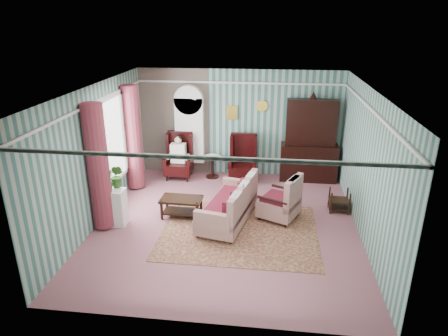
# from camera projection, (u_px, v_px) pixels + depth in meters

# --- Properties ---
(floor) EXTENTS (6.00, 6.00, 0.00)m
(floor) POSITION_uv_depth(u_px,v_px,m) (227.00, 224.00, 8.60)
(floor) COLOR #91545E
(floor) RESTS_ON ground
(room_shell) EXTENTS (5.53, 6.02, 2.91)m
(room_shell) POSITION_uv_depth(u_px,v_px,m) (198.00, 131.00, 8.12)
(room_shell) COLOR #396862
(room_shell) RESTS_ON ground
(bookcase) EXTENTS (0.80, 0.28, 2.24)m
(bookcase) POSITION_uv_depth(u_px,v_px,m) (190.00, 135.00, 10.99)
(bookcase) COLOR white
(bookcase) RESTS_ON floor
(dresser_hutch) EXTENTS (1.50, 0.56, 2.36)m
(dresser_hutch) POSITION_uv_depth(u_px,v_px,m) (310.00, 138.00, 10.49)
(dresser_hutch) COLOR black
(dresser_hutch) RESTS_ON floor
(wingback_left) EXTENTS (0.76, 0.80, 1.25)m
(wingback_left) POSITION_uv_depth(u_px,v_px,m) (179.00, 156.00, 10.83)
(wingback_left) COLOR black
(wingback_left) RESTS_ON floor
(wingback_right) EXTENTS (0.76, 0.80, 1.25)m
(wingback_right) POSITION_uv_depth(u_px,v_px,m) (243.00, 159.00, 10.63)
(wingback_right) COLOR black
(wingback_right) RESTS_ON floor
(seated_woman) EXTENTS (0.44, 0.40, 1.18)m
(seated_woman) POSITION_uv_depth(u_px,v_px,m) (179.00, 157.00, 10.84)
(seated_woman) COLOR white
(seated_woman) RESTS_ON floor
(round_side_table) EXTENTS (0.50, 0.50, 0.60)m
(round_side_table) POSITION_uv_depth(u_px,v_px,m) (212.00, 167.00, 10.98)
(round_side_table) COLOR black
(round_side_table) RESTS_ON floor
(nest_table) EXTENTS (0.45, 0.38, 0.54)m
(nest_table) POSITION_uv_depth(u_px,v_px,m) (339.00, 200.00, 9.06)
(nest_table) COLOR black
(nest_table) RESTS_ON floor
(plant_stand) EXTENTS (0.55, 0.35, 0.80)m
(plant_stand) POSITION_uv_depth(u_px,v_px,m) (113.00, 207.00, 8.45)
(plant_stand) COLOR silver
(plant_stand) RESTS_ON floor
(rug) EXTENTS (3.20, 2.60, 0.01)m
(rug) POSITION_uv_depth(u_px,v_px,m) (239.00, 231.00, 8.29)
(rug) COLOR #451917
(rug) RESTS_ON floor
(sofa) EXTENTS (1.42, 2.08, 1.12)m
(sofa) POSITION_uv_depth(u_px,v_px,m) (228.00, 198.00, 8.50)
(sofa) COLOR #BBAF91
(sofa) RESTS_ON floor
(floral_armchair) EXTENTS (1.00, 1.06, 0.88)m
(floral_armchair) POSITION_uv_depth(u_px,v_px,m) (279.00, 200.00, 8.69)
(floral_armchair) COLOR #BEAF93
(floral_armchair) RESTS_ON floor
(coffee_table) EXTENTS (0.92, 0.54, 0.44)m
(coffee_table) POSITION_uv_depth(u_px,v_px,m) (182.00, 207.00, 8.84)
(coffee_table) COLOR black
(coffee_table) RESTS_ON floor
(potted_plant_a) EXTENTS (0.52, 0.49, 0.45)m
(potted_plant_a) POSITION_uv_depth(u_px,v_px,m) (104.00, 181.00, 8.16)
(potted_plant_a) COLOR #264E18
(potted_plant_a) RESTS_ON plant_stand
(potted_plant_b) EXTENTS (0.34, 0.31, 0.52)m
(potted_plant_b) POSITION_uv_depth(u_px,v_px,m) (117.00, 176.00, 8.33)
(potted_plant_b) COLOR #28531A
(potted_plant_b) RESTS_ON plant_stand
(potted_plant_c) EXTENTS (0.29, 0.29, 0.43)m
(potted_plant_c) POSITION_uv_depth(u_px,v_px,m) (107.00, 179.00, 8.28)
(potted_plant_c) COLOR #244C17
(potted_plant_c) RESTS_ON plant_stand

